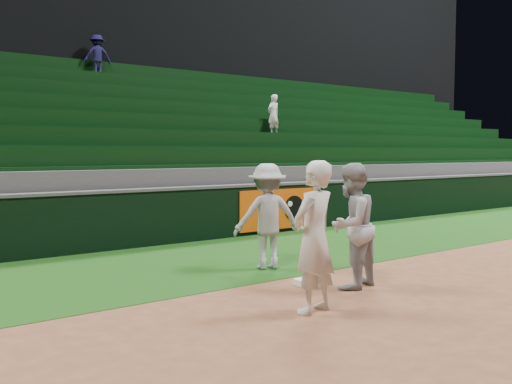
% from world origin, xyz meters
% --- Properties ---
extents(ground, '(70.00, 70.00, 0.00)m').
position_xyz_m(ground, '(0.00, 0.00, 0.00)').
color(ground, brown).
rests_on(ground, ground).
extents(foul_grass, '(36.00, 4.20, 0.01)m').
position_xyz_m(foul_grass, '(0.00, 3.00, 0.00)').
color(foul_grass, '#11380E').
rests_on(foul_grass, ground).
extents(upper_deck, '(40.00, 12.00, 12.00)m').
position_xyz_m(upper_deck, '(0.00, 17.45, 6.00)').
color(upper_deck, black).
rests_on(upper_deck, ground).
extents(first_base, '(0.41, 0.41, 0.09)m').
position_xyz_m(first_base, '(-0.31, 0.32, 0.05)').
color(first_base, white).
rests_on(first_base, ground).
extents(first_baseman, '(0.78, 0.60, 1.93)m').
position_xyz_m(first_baseman, '(-1.29, -0.77, 0.96)').
color(first_baseman, silver).
rests_on(first_baseman, ground).
extents(baserunner, '(1.05, 0.91, 1.87)m').
position_xyz_m(baserunner, '(0.05, -0.14, 0.93)').
color(baserunner, '#9D9FA7').
rests_on(baserunner, ground).
extents(base_coach, '(1.35, 1.06, 1.83)m').
position_xyz_m(base_coach, '(-0.08, 1.70, 0.92)').
color(base_coach, '#9B9EA8').
rests_on(base_coach, foul_grass).
extents(field_wall, '(36.00, 0.45, 1.25)m').
position_xyz_m(field_wall, '(0.03, 5.20, 0.63)').
color(field_wall, black).
rests_on(field_wall, ground).
extents(stadium_seating, '(36.00, 5.95, 5.61)m').
position_xyz_m(stadium_seating, '(-0.00, 8.97, 1.70)').
color(stadium_seating, '#3C3C3F').
rests_on(stadium_seating, ground).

